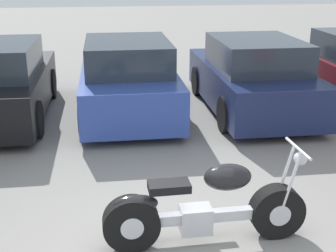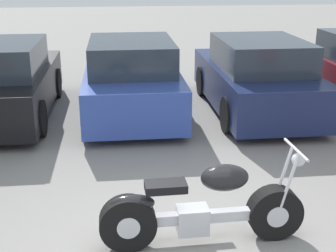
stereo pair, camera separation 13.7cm
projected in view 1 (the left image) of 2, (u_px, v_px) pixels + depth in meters
motorcycle at (204, 209)px, 5.06m from camera, size 2.25×0.62×1.07m
parked_car_blue at (128, 79)px, 9.45m from camera, size 1.91×4.18×1.52m
parked_car_navy at (252, 77)px, 9.61m from camera, size 1.91×4.18×1.52m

